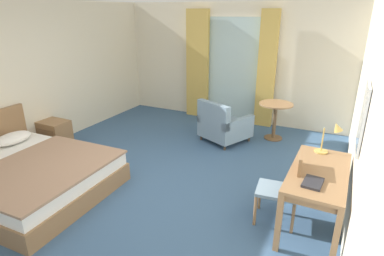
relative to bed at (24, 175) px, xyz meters
name	(u,v)px	position (x,y,z in m)	size (l,w,h in m)	color
ground	(149,189)	(1.50, 0.89, -0.30)	(5.87, 7.60, 0.10)	#38567A
wall_back	(233,63)	(1.50, 4.43, 1.06)	(5.47, 0.12, 2.63)	beige
wall_left	(12,81)	(-1.18, 0.89, 1.06)	(0.12, 7.20, 2.63)	beige
wall_right	(370,132)	(4.17, 0.89, 1.06)	(0.12, 7.20, 2.63)	beige
balcony_glass_door	(232,71)	(1.51, 4.35, 0.90)	(1.19, 0.02, 2.31)	silver
curtain_panel_left	(198,65)	(0.69, 4.25, 0.99)	(0.55, 0.10, 2.48)	tan
curtain_panel_right	(266,70)	(2.32, 4.25, 0.99)	(0.38, 0.10, 2.48)	tan
bed	(24,175)	(0.00, 0.00, 0.00)	(2.29, 1.91, 0.94)	olive
nightstand	(55,134)	(-0.86, 1.31, 0.00)	(0.52, 0.41, 0.52)	olive
writing_desk	(318,177)	(3.77, 1.01, 0.39)	(0.64, 1.33, 0.74)	olive
desk_chair	(286,185)	(3.43, 0.92, 0.25)	(0.51, 0.45, 0.95)	gray
desk_lamp	(332,134)	(3.83, 1.56, 0.75)	(0.30, 0.17, 0.43)	tan
closed_book	(313,183)	(3.73, 0.67, 0.50)	(0.19, 0.28, 0.03)	#232328
armchair_by_window	(223,126)	(1.86, 2.98, 0.07)	(1.04, 1.05, 0.84)	gray
round_cafe_table	(275,113)	(2.73, 3.57, 0.29)	(0.65, 0.65, 0.74)	olive
wall_mirror	(363,118)	(4.09, 1.01, 1.16)	(0.02, 0.55, 0.70)	silver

